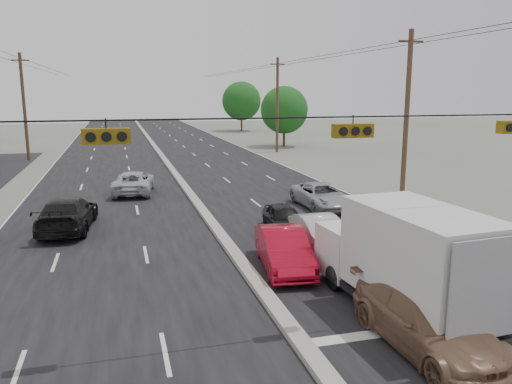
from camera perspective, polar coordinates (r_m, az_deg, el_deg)
ground at (r=13.91m, az=4.34°, el=-16.14°), size 200.00×200.00×0.00m
road_surface at (r=42.28m, az=-9.63°, el=2.47°), size 20.00×160.00×0.02m
center_median at (r=42.27m, az=-9.63°, el=2.60°), size 0.50×160.00×0.20m
utility_pole_left_c at (r=52.24m, az=-24.98°, el=8.88°), size 1.60×0.30×10.00m
utility_pole_right_b at (r=31.46m, az=16.84°, el=8.50°), size 1.60×0.30×10.00m
utility_pole_right_c at (r=54.25m, az=2.45°, el=9.96°), size 1.60×0.30×10.00m
traffic_signals at (r=12.92m, az=10.60°, el=7.09°), size 25.00×0.30×0.54m
tree_right_mid at (r=59.80m, az=3.25°, el=9.34°), size 5.60×5.60×7.14m
tree_right_far at (r=84.07m, az=-1.68°, el=10.35°), size 6.40×6.40×8.16m
box_truck at (r=15.07m, az=16.60°, el=-7.36°), size 2.67×6.65×3.31m
tan_sedan at (r=13.65m, az=18.97°, el=-13.89°), size 2.20×5.09×1.46m
red_sedan at (r=18.40m, az=3.19°, el=-6.60°), size 2.16×4.69×1.49m
queue_car_a at (r=23.15m, az=3.24°, el=-3.09°), size 1.81×3.88×1.29m
queue_car_b at (r=20.49m, az=7.41°, el=-4.90°), size 1.66×4.37×1.42m
queue_car_c at (r=28.25m, az=7.52°, el=-0.46°), size 2.39×4.94×1.35m
oncoming_near at (r=25.06m, az=-20.74°, el=-2.36°), size 2.74×5.64×1.58m
oncoming_far at (r=32.94m, az=-13.81°, el=1.06°), size 3.03×5.41×1.43m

